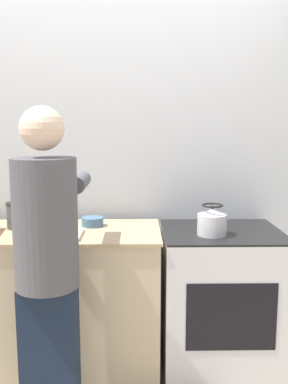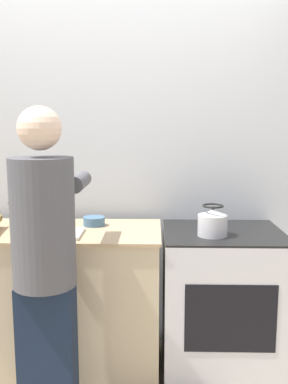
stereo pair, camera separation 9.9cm
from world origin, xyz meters
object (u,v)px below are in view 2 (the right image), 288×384
object	(u,v)px
person	(45,258)
cutting_board	(52,234)
knife	(46,232)
kettle	(213,223)
canister_jar	(21,214)
oven	(221,302)
bowl_prep	(94,221)

from	to	relation	value
person	cutting_board	xyz separation A→B (m)	(-0.05, 0.36, 0.03)
cutting_board	knife	xyz separation A→B (m)	(-0.03, -0.01, 0.01)
kettle	knife	bearing A→B (deg)	-176.41
cutting_board	canister_jar	bearing A→B (deg)	141.01
person	cutting_board	bearing A→B (deg)	97.50
oven	kettle	bearing A→B (deg)	-128.64
person	oven	bearing A→B (deg)	28.04
canister_jar	kettle	bearing A→B (deg)	-7.09
knife	bowl_prep	xyz separation A→B (m)	(0.24, 0.25, 0.01)
oven	bowl_prep	world-z (taller)	bowl_prep
person	canister_jar	xyz separation A→B (m)	(-0.29, 0.56, 0.10)
bowl_prep	canister_jar	size ratio (longest dim) A/B	0.85
cutting_board	kettle	distance (m)	0.94
person	kettle	world-z (taller)	person
person	knife	xyz separation A→B (m)	(-0.08, 0.35, 0.04)
person	bowl_prep	bearing A→B (deg)	75.01
knife	bowl_prep	size ratio (longest dim) A/B	1.84
cutting_board	kettle	xyz separation A→B (m)	(0.94, 0.05, 0.06)
knife	kettle	size ratio (longest dim) A/B	1.37
oven	person	xyz separation A→B (m)	(-0.97, -0.52, 0.44)
canister_jar	knife	bearing A→B (deg)	-44.59
bowl_prep	cutting_board	bearing A→B (deg)	-130.63
cutting_board	canister_jar	distance (m)	0.32
cutting_board	canister_jar	world-z (taller)	canister_jar
kettle	canister_jar	size ratio (longest dim) A/B	1.14
bowl_prep	canister_jar	world-z (taller)	canister_jar
bowl_prep	canister_jar	distance (m)	0.46
oven	canister_jar	bearing A→B (deg)	178.07
person	knife	bearing A→B (deg)	103.10
knife	canister_jar	world-z (taller)	canister_jar
canister_jar	cutting_board	bearing A→B (deg)	-38.99
oven	canister_jar	xyz separation A→B (m)	(-1.27, 0.04, 0.55)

